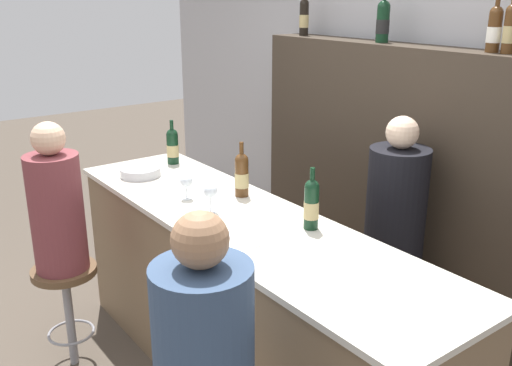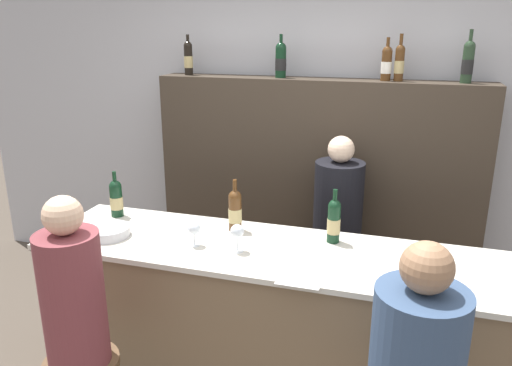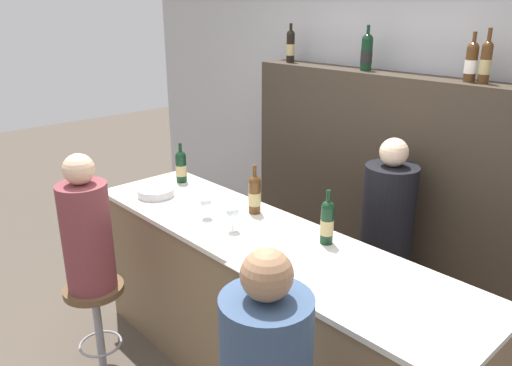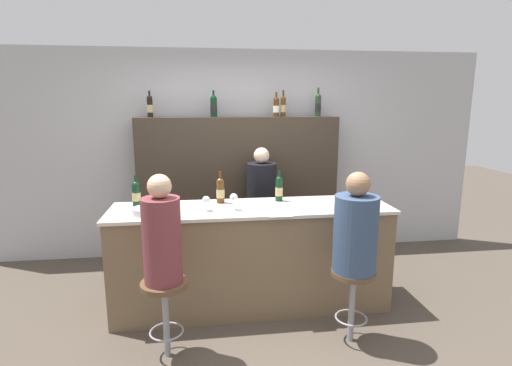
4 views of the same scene
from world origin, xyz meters
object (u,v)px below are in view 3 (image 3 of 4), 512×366
(wine_bottle_backbar_1, at_px, (367,52))
(metal_bowl, at_px, (156,192))
(wine_bottle_counter_1, at_px, (255,194))
(bartender, at_px, (384,252))
(wine_bottle_counter_0, at_px, (181,166))
(wine_bottle_backbar_2, at_px, (471,61))
(guest_seated_left, at_px, (86,231))
(wine_glass_0, at_px, (206,203))
(wine_bottle_counter_2, at_px, (327,222))
(wine_bottle_backbar_3, at_px, (486,61))
(guest_seated_right, at_px, (266,362))
(wine_glass_1, at_px, (232,213))
(wine_bottle_backbar_0, at_px, (291,46))
(bar_stool_left, at_px, (96,305))

(wine_bottle_backbar_1, height_order, metal_bowl, wine_bottle_backbar_1)
(wine_bottle_counter_1, distance_m, bartender, 0.99)
(wine_bottle_counter_0, xyz_separation_m, wine_bottle_backbar_2, (1.54, 1.09, 0.79))
(wine_bottle_counter_1, relative_size, guest_seated_left, 0.37)
(wine_glass_0, bearing_deg, wine_bottle_counter_2, 20.78)
(wine_bottle_counter_1, relative_size, wine_glass_0, 2.26)
(wine_bottle_backbar_3, xyz_separation_m, wine_glass_0, (-0.97, -1.37, -0.81))
(wine_bottle_counter_2, relative_size, guest_seated_right, 0.38)
(bartender, bearing_deg, guest_seated_left, -121.65)
(wine_bottle_backbar_1, bearing_deg, metal_bowl, -115.23)
(wine_bottle_counter_1, height_order, wine_bottle_backbar_2, wine_bottle_backbar_2)
(wine_bottle_backbar_2, distance_m, guest_seated_right, 2.21)
(wine_bottle_backbar_3, xyz_separation_m, guest_seated_left, (-1.31, -1.98, -0.92))
(wine_bottle_backbar_2, bearing_deg, guest_seated_left, -121.72)
(wine_glass_1, bearing_deg, metal_bowl, -178.18)
(wine_bottle_backbar_0, distance_m, wine_bottle_backbar_1, 0.74)
(wine_bottle_backbar_0, bearing_deg, wine_bottle_backbar_1, -0.00)
(wine_bottle_counter_2, bearing_deg, guest_seated_right, -63.16)
(metal_bowl, bearing_deg, wine_bottle_counter_0, 112.23)
(metal_bowl, bearing_deg, wine_glass_1, 1.82)
(wine_bottle_backbar_1, height_order, wine_bottle_backbar_2, wine_bottle_backbar_1)
(wine_glass_1, relative_size, metal_bowl, 0.62)
(metal_bowl, relative_size, guest_seated_right, 0.31)
(wine_bottle_counter_2, relative_size, guest_seated_left, 0.37)
(wine_bottle_backbar_3, relative_size, guest_seated_left, 0.38)
(wine_bottle_backbar_1, xyz_separation_m, guest_seated_left, (-0.47, -1.98, -0.92))
(wine_bottle_counter_2, bearing_deg, wine_glass_1, -149.88)
(wine_glass_0, xyz_separation_m, bar_stool_left, (-0.34, -0.61, -0.61))
(bar_stool_left, height_order, guest_seated_left, guest_seated_left)
(wine_bottle_backbar_2, distance_m, metal_bowl, 2.17)
(wine_bottle_backbar_1, relative_size, wine_bottle_backbar_2, 1.06)
(wine_bottle_counter_1, relative_size, bartender, 0.21)
(wine_bottle_backbar_0, bearing_deg, bar_stool_left, -82.04)
(bar_stool_left, bearing_deg, metal_bowl, 107.92)
(wine_bottle_counter_2, relative_size, bar_stool_left, 0.49)
(wine_glass_1, distance_m, guest_seated_left, 0.86)
(wine_glass_0, xyz_separation_m, wine_glass_1, (0.25, 0.00, 0.01))
(metal_bowl, xyz_separation_m, guest_seated_left, (0.19, -0.59, -0.04))
(wine_bottle_backbar_3, relative_size, bartender, 0.22)
(wine_bottle_backbar_0, height_order, bar_stool_left, wine_bottle_backbar_0)
(wine_bottle_backbar_2, relative_size, wine_bottle_backbar_3, 0.92)
(bar_stool_left, relative_size, guest_seated_left, 0.75)
(guest_seated_right, bearing_deg, wine_bottle_backbar_1, 117.70)
(wine_bottle_backbar_0, xyz_separation_m, guest_seated_left, (0.28, -1.98, -0.92))
(guest_seated_left, xyz_separation_m, guest_seated_right, (1.50, -0.00, -0.02))
(wine_bottle_counter_0, height_order, wine_bottle_counter_1, wine_bottle_counter_1)
(wine_bottle_backbar_1, bearing_deg, wine_glass_0, -95.34)
(wine_bottle_counter_2, relative_size, wine_bottle_backbar_3, 0.96)
(wine_bottle_counter_1, distance_m, bar_stool_left, 1.19)
(wine_bottle_backbar_2, relative_size, metal_bowl, 1.18)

